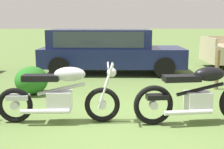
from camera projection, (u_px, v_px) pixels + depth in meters
ground_plane at (125, 123)px, 5.00m from camera, size 120.00×120.00×0.00m
motorcycle_silver at (60, 95)px, 4.95m from camera, size 2.08×0.64×1.02m
motorcycle_black at (198, 95)px, 4.93m from camera, size 2.15×0.64×1.02m
car_navy at (106, 48)px, 9.59m from camera, size 4.68×2.07×1.43m
shrub_low at (32, 80)px, 6.92m from camera, size 0.76×0.82×0.66m
fence_post_wooden at (217, 70)px, 7.36m from camera, size 0.10×0.10×1.00m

